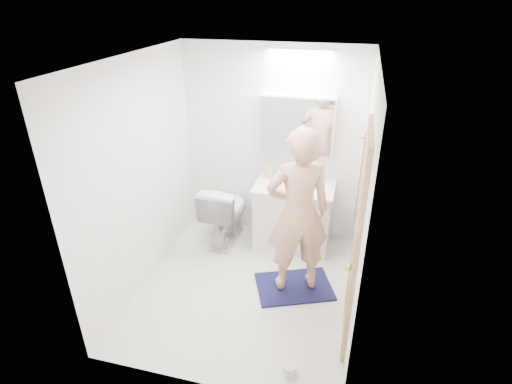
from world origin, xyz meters
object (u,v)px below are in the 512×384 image
(vanity_cabinet, at_px, (293,217))
(toilet, at_px, (225,212))
(soap_bottle_a, at_px, (269,169))
(medicine_cabinet, at_px, (296,125))
(toothbrush_cup, at_px, (311,178))
(person, at_px, (298,213))
(toilet_paper_roll, at_px, (290,370))
(soap_bottle_b, at_px, (287,173))

(vanity_cabinet, xyz_separation_m, toilet, (-0.84, -0.12, 0.02))
(toilet, height_order, soap_bottle_a, soap_bottle_a)
(medicine_cabinet, distance_m, toothbrush_cup, 0.67)
(person, bearing_deg, toothbrush_cup, -112.44)
(medicine_cabinet, bearing_deg, toilet_paper_roll, -80.54)
(vanity_cabinet, distance_m, toothbrush_cup, 0.54)
(toothbrush_cup, bearing_deg, medicine_cabinet, 166.86)
(person, xyz_separation_m, soap_bottle_b, (-0.29, 1.02, -0.04))
(soap_bottle_a, bearing_deg, person, -62.60)
(toilet, bearing_deg, person, 146.72)
(medicine_cabinet, xyz_separation_m, toilet, (-0.80, -0.33, -1.09))
(soap_bottle_a, relative_size, soap_bottle_b, 1.51)
(person, bearing_deg, soap_bottle_a, -84.88)
(toothbrush_cup, distance_m, toilet_paper_roll, 2.26)
(vanity_cabinet, bearing_deg, toilet_paper_roll, -80.71)
(vanity_cabinet, distance_m, person, 1.02)
(person, height_order, soap_bottle_a, person)
(person, relative_size, soap_bottle_a, 7.59)
(soap_bottle_b, bearing_deg, toothbrush_cup, -3.88)
(toilet_paper_roll, bearing_deg, toilet, 122.42)
(vanity_cabinet, distance_m, toilet, 0.85)
(toothbrush_cup, relative_size, toilet_paper_roll, 0.99)
(soap_bottle_b, bearing_deg, toilet_paper_roll, -78.30)
(medicine_cabinet, height_order, person, medicine_cabinet)
(toilet, xyz_separation_m, toilet_paper_roll, (1.16, -1.83, -0.36))
(soap_bottle_a, bearing_deg, toilet_paper_roll, -72.47)
(medicine_cabinet, bearing_deg, vanity_cabinet, -78.97)
(medicine_cabinet, height_order, soap_bottle_a, medicine_cabinet)
(vanity_cabinet, height_order, soap_bottle_a, soap_bottle_a)
(toilet, height_order, toothbrush_cup, toothbrush_cup)
(person, height_order, soap_bottle_b, person)
(toothbrush_cup, bearing_deg, toilet, -164.87)
(soap_bottle_a, bearing_deg, medicine_cabinet, 11.22)
(vanity_cabinet, xyz_separation_m, toilet_paper_roll, (0.32, -1.94, -0.34))
(soap_bottle_a, distance_m, toothbrush_cup, 0.52)
(soap_bottle_b, relative_size, toilet_paper_roll, 1.41)
(toilet, relative_size, toothbrush_cup, 7.49)
(toilet, height_order, person, person)
(toilet, xyz_separation_m, soap_bottle_a, (0.50, 0.27, 0.53))
(toilet, relative_size, person, 0.46)
(medicine_cabinet, height_order, toothbrush_cup, medicine_cabinet)
(toilet, xyz_separation_m, soap_bottle_b, (0.72, 0.30, 0.49))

